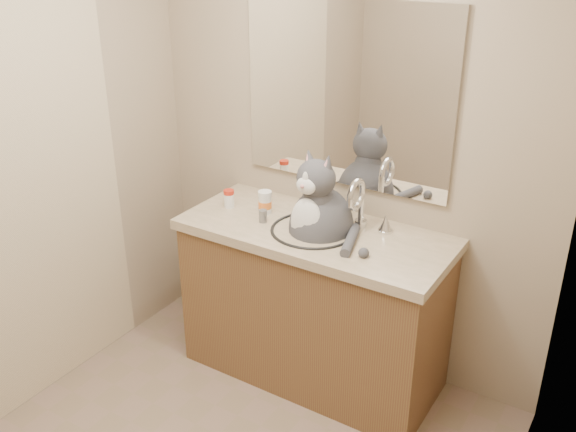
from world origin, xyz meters
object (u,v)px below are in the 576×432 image
object	(u,v)px
cat	(320,222)
pill_bottle_redcap	(229,198)
grey_canister	(263,216)
pill_bottle_orange	(265,203)

from	to	relation	value
cat	pill_bottle_redcap	bearing A→B (deg)	-170.43
pill_bottle_redcap	grey_canister	world-z (taller)	pill_bottle_redcap
cat	pill_bottle_orange	xyz separation A→B (m)	(-0.34, 0.03, 0.02)
cat	pill_bottle_redcap	size ratio (longest dim) A/B	6.56
pill_bottle_redcap	pill_bottle_orange	world-z (taller)	pill_bottle_orange
cat	pill_bottle_orange	bearing A→B (deg)	-176.03
pill_bottle_redcap	grey_canister	bearing A→B (deg)	-13.33
pill_bottle_orange	grey_canister	xyz separation A→B (m)	(0.05, -0.10, -0.02)
cat	pill_bottle_redcap	world-z (taller)	cat
pill_bottle_redcap	grey_canister	size ratio (longest dim) A/B	1.47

